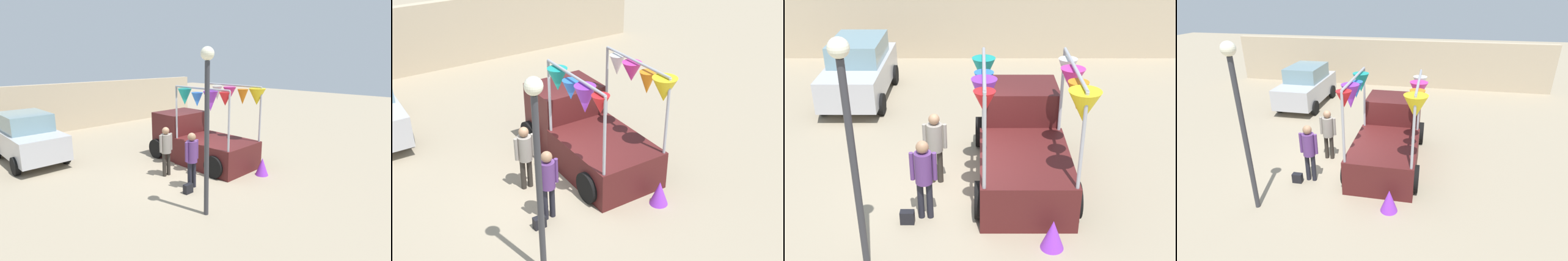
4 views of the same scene
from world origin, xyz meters
The scene contains 9 objects.
ground_plane centered at (0.00, 0.00, 0.00)m, with size 60.00×60.00×0.00m, color gray.
vendor_truck centered at (1.45, 0.78, 0.90)m, with size 2.46×4.17×2.96m.
parked_car centered at (-3.24, 5.34, 0.94)m, with size 1.88×4.00×1.88m.
person_customer centered at (-0.60, -0.96, 1.06)m, with size 0.53×0.34×1.74m.
person_vendor centered at (-0.49, 0.38, 1.02)m, with size 0.53×0.34×1.69m.
handbag centered at (-0.95, -1.16, 0.14)m, with size 0.28×0.16×0.28m, color black.
street_lamp centered at (-1.50, -2.40, 2.69)m, with size 0.32×0.32×4.15m.
brick_boundary_wall centered at (0.00, 9.45, 1.30)m, with size 18.00×0.36×2.60m, color tan.
folded_kite_bundle_violet centered at (1.84, -1.90, 0.30)m, with size 0.44×0.44×0.60m, color purple.
Camera 1 is at (-6.73, -7.21, 3.86)m, focal length 28.00 mm.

